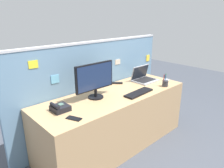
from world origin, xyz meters
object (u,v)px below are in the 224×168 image
Objects in this scene: laptop at (143,77)px; cell_phone_black_slab at (74,118)px; keyboard_main at (139,93)px; desktop_monitor at (95,79)px; tv_remote at (117,83)px; computer_mouse_right_hand at (166,80)px; desk_phone at (60,108)px; pen_cup at (165,83)px.

laptop reaches higher than cell_phone_black_slab.
desktop_monitor is at bearing 146.42° from keyboard_main.
laptop is (0.96, 0.03, -0.19)m from desktop_monitor.
cell_phone_black_slab is (-1.45, -0.31, -0.05)m from laptop.
laptop reaches higher than tv_remote.
cell_phone_black_slab is at bearing 167.14° from computer_mouse_right_hand.
cell_phone_black_slab is at bearing -88.23° from desk_phone.
laptop reaches higher than desk_phone.
cell_phone_black_slab is (-0.50, -0.29, -0.24)m from desktop_monitor.
computer_mouse_right_hand is at bearing 1.77° from keyboard_main.
keyboard_main is 2.42× the size of pen_cup.
desk_phone is 1.00× the size of tv_remote.
laptop is 2.08× the size of tv_remote.
desktop_monitor reaches higher than laptop.
keyboard_main is at bearing -13.97° from desk_phone.
computer_mouse_right_hand is 0.27m from pen_cup.
pen_cup reaches higher than desk_phone.
keyboard_main is at bearing 169.94° from computer_mouse_right_hand.
tv_remote is at bearing 156.38° from laptop.
pen_cup is at bearing -87.69° from laptop.
laptop is at bearing 120.64° from computer_mouse_right_hand.
pen_cup is at bearing -165.42° from computer_mouse_right_hand.
pen_cup is at bearing -19.73° from desktop_monitor.
desktop_monitor reaches higher than desk_phone.
laptop is 1.46m from desk_phone.
pen_cup is (0.49, -0.07, 0.03)m from keyboard_main.
laptop is at bearing -67.46° from tv_remote.
laptop is at bearing 29.51° from keyboard_main.
pen_cup is at bearing -11.41° from keyboard_main.
pen_cup reaches higher than cell_phone_black_slab.
tv_remote is (1.07, 0.23, -0.02)m from desk_phone.
desk_phone is (-1.46, -0.06, -0.02)m from laptop.
computer_mouse_right_hand is 0.59× the size of tv_remote.
desktop_monitor is 3.56× the size of cell_phone_black_slab.
desktop_monitor is 0.97m from laptop.
computer_mouse_right_hand reaches higher than cell_phone_black_slab.
cell_phone_black_slab is at bearing -167.84° from laptop.
laptop is at bearing 2.38° from desk_phone.
keyboard_main is 2.95× the size of cell_phone_black_slab.
cell_phone_black_slab is (-1.70, -0.07, -0.01)m from computer_mouse_right_hand.
laptop is 0.79× the size of keyboard_main.
tv_remote is (-0.40, 0.17, -0.04)m from laptop.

